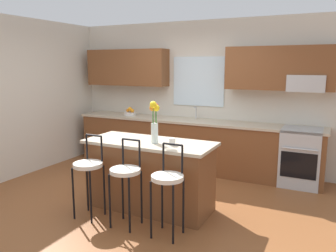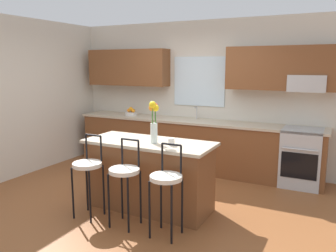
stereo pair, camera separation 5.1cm
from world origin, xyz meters
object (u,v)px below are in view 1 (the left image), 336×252
at_px(bar_stool_far, 168,182).
at_px(mug_ceramic, 172,142).
at_px(bar_stool_near, 88,168).
at_px(fruit_bowl_oranges, 130,113).
at_px(flower_vase, 154,119).
at_px(oven_range, 301,157).
at_px(kitchen_island, 150,175).
at_px(bar_stool_middle, 126,175).

bearing_deg(bar_stool_far, mug_ceramic, 110.27).
xyz_separation_m(bar_stool_near, mug_ceramic, (0.92, 0.49, 0.33)).
relative_size(bar_stool_near, fruit_bowl_oranges, 4.34).
xyz_separation_m(bar_stool_near, flower_vase, (0.67, 0.50, 0.59)).
relative_size(oven_range, mug_ceramic, 10.22).
xyz_separation_m(kitchen_island, bar_stool_middle, (0.00, -0.57, 0.17)).
distance_m(flower_vase, mug_ceramic, 0.36).
relative_size(bar_stool_near, bar_stool_middle, 1.00).
bearing_deg(bar_stool_far, bar_stool_near, 180.00).
relative_size(oven_range, flower_vase, 1.70).
bearing_deg(bar_stool_middle, oven_range, 54.69).
xyz_separation_m(bar_stool_middle, bar_stool_far, (0.55, 0.00, 0.00)).
bearing_deg(oven_range, flower_vase, -129.84).
relative_size(kitchen_island, bar_stool_far, 1.64).
bearing_deg(bar_stool_middle, bar_stool_far, 0.00).
bearing_deg(flower_vase, bar_stool_near, -142.88).
distance_m(kitchen_island, bar_stool_near, 0.81).
relative_size(kitchen_island, fruit_bowl_oranges, 7.13).
distance_m(kitchen_island, bar_stool_far, 0.81).
distance_m(bar_stool_near, bar_stool_far, 1.10).
xyz_separation_m(mug_ceramic, fruit_bowl_oranges, (-1.85, 1.95, 0.01)).
xyz_separation_m(flower_vase, fruit_bowl_oranges, (-1.60, 1.94, -0.25)).
bearing_deg(oven_range, bar_stool_middle, -125.31).
bearing_deg(oven_range, kitchen_island, -132.90).
bearing_deg(mug_ceramic, bar_stool_middle, -126.89).
bearing_deg(bar_stool_far, oven_range, 64.32).
xyz_separation_m(bar_stool_near, fruit_bowl_oranges, (-0.94, 2.45, 0.34)).
distance_m(oven_range, bar_stool_near, 3.32).
relative_size(bar_stool_far, flower_vase, 1.92).
distance_m(oven_range, flower_vase, 2.61).
height_order(flower_vase, fruit_bowl_oranges, flower_vase).
height_order(bar_stool_far, fruit_bowl_oranges, fruit_bowl_oranges).
relative_size(kitchen_island, bar_stool_near, 1.64).
bearing_deg(bar_stool_middle, flower_vase, 77.10).
bearing_deg(mug_ceramic, fruit_bowl_oranges, 133.50).
relative_size(bar_stool_middle, bar_stool_far, 1.00).
height_order(bar_stool_near, bar_stool_middle, same).
distance_m(oven_range, mug_ceramic, 2.40).
height_order(kitchen_island, fruit_bowl_oranges, fruit_bowl_oranges).
xyz_separation_m(oven_range, flower_vase, (-1.60, -1.91, 0.77)).
distance_m(bar_stool_middle, bar_stool_far, 0.55).
height_order(oven_range, kitchen_island, same).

